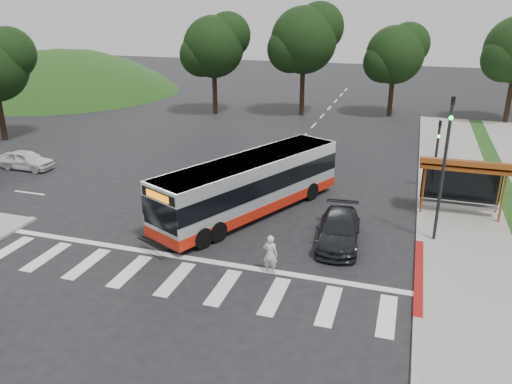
% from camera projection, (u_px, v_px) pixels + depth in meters
% --- Properties ---
extents(ground, '(140.00, 140.00, 0.00)m').
position_uv_depth(ground, '(222.00, 227.00, 23.78)').
color(ground, black).
rests_on(ground, ground).
extents(sidewalk_east, '(4.00, 40.00, 0.12)m').
position_uv_depth(sidewalk_east, '(458.00, 194.00, 27.78)').
color(sidewalk_east, gray).
rests_on(sidewalk_east, ground).
extents(curb_east, '(0.30, 40.00, 0.15)m').
position_uv_depth(curb_east, '(421.00, 190.00, 28.34)').
color(curb_east, '#9E9991').
rests_on(curb_east, ground).
extents(curb_east_red, '(0.32, 6.00, 0.15)m').
position_uv_depth(curb_east_red, '(419.00, 276.00, 19.44)').
color(curb_east_red, maroon).
rests_on(curb_east_red, ground).
extents(hillside_nw, '(44.00, 44.00, 10.00)m').
position_uv_depth(hillside_nw, '(63.00, 92.00, 59.53)').
color(hillside_nw, '#153912').
rests_on(hillside_nw, ground).
extents(crosswalk_ladder, '(18.00, 2.60, 0.01)m').
position_uv_depth(crosswalk_ladder, '(175.00, 279.00, 19.33)').
color(crosswalk_ladder, silver).
rests_on(crosswalk_ladder, ground).
extents(bus_shelter, '(4.20, 1.60, 2.86)m').
position_uv_depth(bus_shelter, '(464.00, 170.00, 24.44)').
color(bus_shelter, brown).
rests_on(bus_shelter, sidewalk_east).
extents(traffic_signal_ne_tall, '(0.18, 0.37, 6.50)m').
position_uv_depth(traffic_signal_ne_tall, '(445.00, 159.00, 21.02)').
color(traffic_signal_ne_tall, black).
rests_on(traffic_signal_ne_tall, ground).
extents(traffic_signal_ne_short, '(0.18, 0.37, 4.00)m').
position_uv_depth(traffic_signal_ne_short, '(437.00, 147.00, 27.75)').
color(traffic_signal_ne_short, black).
rests_on(traffic_signal_ne_short, ground).
extents(tree_north_a, '(6.60, 6.15, 10.17)m').
position_uv_depth(tree_north_a, '(305.00, 39.00, 45.07)').
color(tree_north_a, black).
rests_on(tree_north_a, ground).
extents(tree_north_b, '(5.72, 5.33, 8.43)m').
position_uv_depth(tree_north_b, '(396.00, 54.00, 45.04)').
color(tree_north_b, black).
rests_on(tree_north_b, ground).
extents(tree_north_c, '(6.16, 5.74, 9.30)m').
position_uv_depth(tree_north_c, '(215.00, 46.00, 45.77)').
color(tree_north_c, black).
rests_on(tree_north_c, ground).
extents(transit_bus, '(6.95, 11.10, 2.88)m').
position_uv_depth(transit_bus, '(250.00, 187.00, 24.87)').
color(transit_bus, silver).
rests_on(transit_bus, ground).
extents(pedestrian, '(0.60, 0.41, 1.62)m').
position_uv_depth(pedestrian, '(270.00, 254.00, 19.53)').
color(pedestrian, silver).
rests_on(pedestrian, ground).
extents(dark_sedan, '(2.15, 4.54, 1.28)m').
position_uv_depth(dark_sedan, '(339.00, 230.00, 22.01)').
color(dark_sedan, black).
rests_on(dark_sedan, ground).
extents(west_car_white, '(3.58, 1.47, 1.22)m').
position_uv_depth(west_car_white, '(26.00, 160.00, 31.87)').
color(west_car_white, silver).
rests_on(west_car_white, ground).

